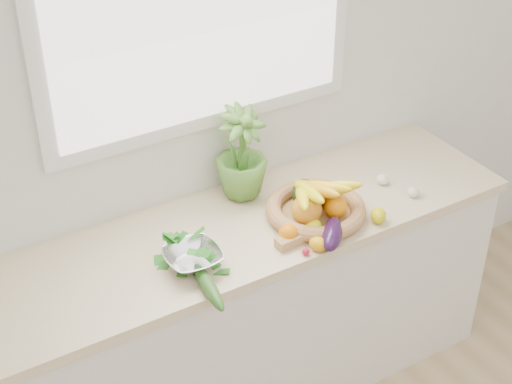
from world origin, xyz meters
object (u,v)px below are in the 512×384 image
potted_herb (241,152)px  fruit_basket (315,205)px  apple (307,203)px  colander_with_spinach (193,254)px  cucumber (209,287)px  eggplant (332,234)px

potted_herb → fruit_basket: (0.17, -0.28, -0.15)m
apple → colander_with_spinach: (-0.55, -0.08, 0.02)m
apple → potted_herb: potted_herb is taller
apple → cucumber: (-0.57, -0.24, -0.01)m
apple → potted_herb: 0.33m
potted_herb → colander_with_spinach: (-0.38, -0.31, -0.15)m
potted_herb → fruit_basket: 0.36m
cucumber → potted_herb: bearing=49.1°
cucumber → eggplant: bearing=1.4°
eggplant → fruit_basket: fruit_basket is taller
apple → fruit_basket: size_ratio=0.17×
apple → colander_with_spinach: size_ratio=0.36×
fruit_basket → colander_with_spinach: fruit_basket is taller
potted_herb → colander_with_spinach: 0.51m
cucumber → fruit_basket: 0.60m
cucumber → potted_herb: potted_herb is taller
apple → potted_herb: bearing=126.1°
eggplant → colander_with_spinach: size_ratio=0.94×
eggplant → fruit_basket: (0.04, 0.17, 0.02)m
cucumber → colander_with_spinach: colander_with_spinach is taller
cucumber → colander_with_spinach: 0.16m
apple → cucumber: size_ratio=0.28×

